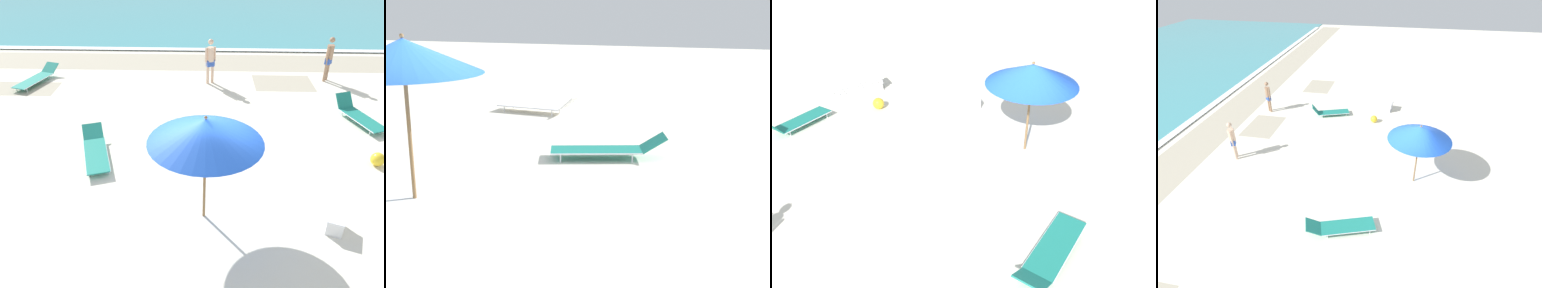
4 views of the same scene
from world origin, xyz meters
TOP-DOWN VIEW (x-y plane):
  - ground_plane at (0.00, 0.01)m, footprint 60.00×60.00m
  - beach_umbrella at (0.12, -0.87)m, footprint 2.34×2.34m
  - sun_lounger_under_umbrella at (-6.66, -1.48)m, footprint 0.79×2.35m
  - sun_lounger_near_water_left at (-2.92, 1.45)m, footprint 1.28×2.31m

SIDE VIEW (x-z plane):
  - ground_plane at x=0.00m, z-range -0.16..0.00m
  - sun_lounger_near_water_left at x=-2.92m, z-range -0.03..0.44m
  - sun_lounger_under_umbrella at x=-6.66m, z-range -0.06..0.48m
  - beach_umbrella at x=0.12m, z-range 0.93..3.46m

